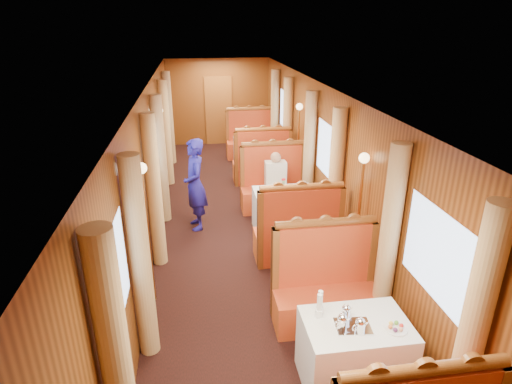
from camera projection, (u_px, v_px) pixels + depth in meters
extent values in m
cube|color=brown|center=(219.00, 111.00, 12.71)|extent=(0.80, 0.04, 2.00)
cube|color=white|center=(354.00, 353.00, 4.37)|extent=(1.05, 0.72, 0.75)
cylinder|color=brown|center=(425.00, 370.00, 2.95)|extent=(1.23, 0.10, 0.10)
cube|color=#AE1C13|center=(326.00, 307.00, 5.29)|extent=(1.30, 0.55, 0.45)
cube|color=#AE1C13|center=(324.00, 255.00, 5.26)|extent=(1.30, 0.12, 0.80)
cylinder|color=brown|center=(326.00, 222.00, 5.09)|extent=(1.23, 0.10, 0.10)
cube|color=white|center=(284.00, 211.00, 7.58)|extent=(1.05, 0.72, 0.75)
cube|color=#AE1C13|center=(296.00, 245.00, 6.76)|extent=(1.30, 0.55, 0.45)
cube|color=#AE1C13|center=(301.00, 215.00, 6.33)|extent=(1.30, 0.12, 0.80)
cylinder|color=brown|center=(302.00, 187.00, 6.16)|extent=(1.23, 0.10, 0.10)
cube|color=#AE1C13|center=(274.00, 198.00, 8.50)|extent=(1.30, 0.55, 0.45)
cube|color=#AE1C13|center=(273.00, 165.00, 8.46)|extent=(1.30, 0.12, 0.80)
cylinder|color=brown|center=(273.00, 144.00, 8.30)|extent=(1.23, 0.10, 0.10)
cube|color=white|center=(256.00, 154.00, 10.78)|extent=(1.05, 0.72, 0.75)
cube|color=#AE1C13|center=(261.00, 172.00, 9.97)|extent=(1.30, 0.55, 0.45)
cube|color=#AE1C13|center=(263.00, 149.00, 9.54)|extent=(1.30, 0.12, 0.80)
cylinder|color=brown|center=(263.00, 129.00, 9.37)|extent=(1.23, 0.10, 0.10)
cube|color=#AE1C13|center=(251.00, 149.00, 11.71)|extent=(1.30, 0.55, 0.45)
cube|color=#AE1C13|center=(249.00, 125.00, 11.67)|extent=(1.30, 0.12, 0.80)
cylinder|color=brown|center=(249.00, 109.00, 11.51)|extent=(1.23, 0.10, 0.10)
cube|color=silver|center=(353.00, 326.00, 4.17)|extent=(0.37, 0.29, 0.01)
cylinder|color=white|center=(395.00, 329.00, 4.14)|extent=(0.23, 0.23, 0.01)
cylinder|color=white|center=(319.00, 313.00, 4.30)|extent=(0.08, 0.08, 0.08)
cylinder|color=white|center=(319.00, 302.00, 4.25)|extent=(0.05, 0.05, 0.18)
cylinder|color=white|center=(320.00, 309.00, 4.35)|extent=(0.08, 0.08, 0.08)
cylinder|color=white|center=(320.00, 299.00, 4.31)|extent=(0.05, 0.05, 0.18)
cylinder|color=silver|center=(283.00, 188.00, 7.40)|extent=(0.06, 0.06, 0.14)
cylinder|color=silver|center=(254.00, 137.00, 10.62)|extent=(0.06, 0.06, 0.14)
cylinder|color=tan|center=(118.00, 374.00, 3.07)|extent=(0.22, 0.22, 2.35)
cylinder|color=tan|center=(140.00, 261.00, 4.50)|extent=(0.22, 0.22, 2.35)
cylinder|color=tan|center=(472.00, 336.00, 3.44)|extent=(0.22, 0.22, 2.35)
cylinder|color=tan|center=(389.00, 243.00, 4.87)|extent=(0.22, 0.22, 2.35)
cylinder|color=tan|center=(154.00, 192.00, 6.27)|extent=(0.22, 0.22, 2.35)
cylinder|color=tan|center=(161.00, 160.00, 7.70)|extent=(0.22, 0.22, 2.35)
cylinder|color=tan|center=(335.00, 183.00, 6.64)|extent=(0.22, 0.22, 2.35)
cylinder|color=tan|center=(309.00, 154.00, 8.07)|extent=(0.22, 0.22, 2.35)
cylinder|color=tan|center=(166.00, 134.00, 9.48)|extent=(0.22, 0.22, 2.35)
cylinder|color=tan|center=(169.00, 119.00, 10.91)|extent=(0.22, 0.22, 2.35)
cylinder|color=tan|center=(287.00, 129.00, 9.85)|extent=(0.22, 0.22, 2.35)
cylinder|color=tan|center=(275.00, 115.00, 11.28)|extent=(0.22, 0.22, 2.35)
cylinder|color=#BF8C3F|center=(149.00, 239.00, 5.48)|extent=(0.04, 0.04, 1.85)
sphere|color=#FFD18C|center=(141.00, 168.00, 5.12)|extent=(0.14, 0.14, 0.14)
cylinder|color=#BF8C3F|center=(358.00, 225.00, 5.85)|extent=(0.04, 0.04, 1.85)
sphere|color=#FFD18C|center=(364.00, 158.00, 5.49)|extent=(0.14, 0.14, 0.14)
cylinder|color=#BF8C3F|center=(163.00, 157.00, 8.68)|extent=(0.04, 0.04, 1.85)
sphere|color=#FFD18C|center=(159.00, 111.00, 8.33)|extent=(0.14, 0.14, 0.14)
cylinder|color=#BF8C3F|center=(298.00, 152.00, 9.06)|extent=(0.04, 0.04, 1.85)
sphere|color=#FFD18C|center=(299.00, 107.00, 8.70)|extent=(0.14, 0.14, 0.14)
imported|color=navy|center=(195.00, 185.00, 7.53)|extent=(0.50, 0.66, 1.65)
cube|color=beige|center=(275.00, 175.00, 8.21)|extent=(0.40, 0.24, 0.55)
sphere|color=tan|center=(276.00, 157.00, 8.07)|extent=(0.20, 0.20, 0.20)
cube|color=beige|center=(277.00, 190.00, 8.14)|extent=(0.36, 0.30, 0.14)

